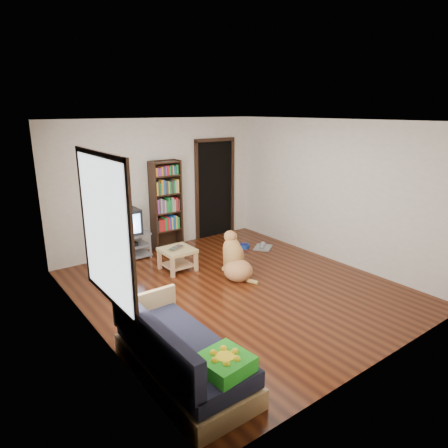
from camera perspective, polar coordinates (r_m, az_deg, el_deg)
ground at (r=6.49m, az=1.76°, el=-9.08°), size 5.00×5.00×0.00m
ceiling at (r=5.88m, az=1.99°, el=14.51°), size 5.00×5.00×0.00m
wall_back at (r=8.11m, az=-9.24°, el=5.52°), size 4.50×0.00×4.50m
wall_front at (r=4.47m, az=22.31°, el=-4.27°), size 4.50×0.00×4.50m
wall_left at (r=5.02m, az=-18.67°, el=-1.71°), size 0.00×5.00×5.00m
wall_right at (r=7.63m, az=15.26°, el=4.49°), size 0.00×5.00×5.00m
green_cushion at (r=3.92m, az=0.14°, el=-19.27°), size 0.49×0.49×0.15m
laptop at (r=7.04m, az=-6.58°, el=-3.49°), size 0.38×0.32×0.03m
dog_bowl at (r=8.25m, az=2.88°, el=-3.17°), size 0.22×0.22×0.08m
grey_rag at (r=8.27m, az=5.59°, el=-3.37°), size 0.51×0.49×0.03m
window at (r=4.51m, az=-16.68°, el=-0.84°), size 0.03×1.46×1.70m
doorway at (r=8.82m, az=-1.32°, el=5.37°), size 1.03×0.05×2.19m
tv_stand at (r=7.79m, az=-13.90°, el=-3.05°), size 0.90×0.45×0.50m
crt_tv at (r=7.67m, az=-14.21°, el=0.34°), size 0.55×0.52×0.58m
bookshelf at (r=8.06m, az=-8.31°, el=3.32°), size 0.60×0.30×1.80m
sofa at (r=4.45m, az=-6.53°, el=-18.25°), size 0.80×1.80×0.80m
coffee_table at (r=7.11m, az=-6.67°, el=-4.43°), size 0.55×0.55×0.40m
dog at (r=6.82m, az=1.59°, el=-5.18°), size 0.61×0.96×0.78m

